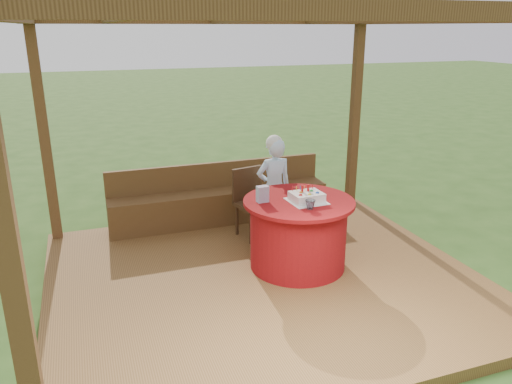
% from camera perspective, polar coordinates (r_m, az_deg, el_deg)
% --- Properties ---
extents(ground, '(60.00, 60.00, 0.00)m').
position_cam_1_polar(ground, '(5.55, 0.88, -10.63)').
color(ground, '#2B4E1A').
rests_on(ground, ground).
extents(deck, '(4.50, 4.00, 0.12)m').
position_cam_1_polar(deck, '(5.52, 0.88, -10.09)').
color(deck, brown).
rests_on(deck, ground).
extents(pergola, '(4.50, 4.00, 2.72)m').
position_cam_1_polar(pergola, '(4.86, 1.02, 15.04)').
color(pergola, brown).
rests_on(pergola, deck).
extents(bench, '(3.00, 0.42, 0.80)m').
position_cam_1_polar(bench, '(6.89, -4.10, -1.23)').
color(bench, brown).
rests_on(bench, deck).
extents(table, '(1.21, 1.21, 0.78)m').
position_cam_1_polar(table, '(5.56, 4.83, -4.69)').
color(table, '#9D1111').
rests_on(table, deck).
extents(chair, '(0.50, 0.50, 0.87)m').
position_cam_1_polar(chair, '(6.35, -0.48, -0.80)').
color(chair, '#3E2613').
rests_on(chair, deck).
extents(elderly_woman, '(0.47, 0.31, 1.31)m').
position_cam_1_polar(elderly_woman, '(6.30, 2.05, 0.73)').
color(elderly_woman, '#AAD6FC').
rests_on(elderly_woman, deck).
extents(birthday_cake, '(0.40, 0.40, 0.17)m').
position_cam_1_polar(birthday_cake, '(5.37, 5.81, -0.55)').
color(birthday_cake, white).
rests_on(birthday_cake, table).
extents(gift_bag, '(0.13, 0.09, 0.18)m').
position_cam_1_polar(gift_bag, '(5.32, 0.75, -0.24)').
color(gift_bag, '#CC84AD').
rests_on(gift_bag, table).
extents(drinking_glass, '(0.12, 0.12, 0.10)m').
position_cam_1_polar(drinking_glass, '(5.15, 6.22, -1.44)').
color(drinking_glass, silver).
rests_on(drinking_glass, table).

